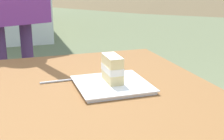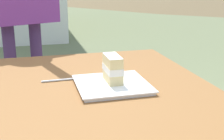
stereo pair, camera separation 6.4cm
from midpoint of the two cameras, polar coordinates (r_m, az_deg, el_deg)
name	(u,v)px [view 1 (the left image)]	position (r m, az deg, el deg)	size (l,w,h in m)	color
patio_table	(75,121)	(1.11, -8.45, -9.16)	(1.18, 1.06, 0.68)	brown
dessert_plate	(112,85)	(1.16, -1.59, -2.73)	(0.26, 0.26, 0.02)	white
cake_slice	(112,69)	(1.16, -1.52, 0.24)	(0.12, 0.06, 0.10)	#EAD18C
dessert_fork	(65,80)	(1.24, -9.95, -1.87)	(0.02, 0.17, 0.01)	silver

